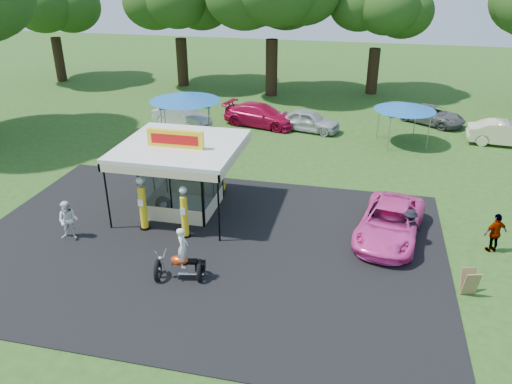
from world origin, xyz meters
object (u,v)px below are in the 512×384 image
spectator_east_b (495,233)px  bg_car_e (506,134)px  a_frame_sign (469,282)px  tent_west (185,97)px  bg_car_b (261,115)px  bg_car_d (432,115)px  tent_east (405,107)px  spectator_west (68,220)px  motorcycle (182,259)px  bg_car_a (182,116)px  spectator_east_a (409,227)px  bg_car_c (309,121)px  gas_pump_right (184,213)px  gas_station_kiosk (182,176)px  gas_pump_left (143,205)px  pink_sedan (390,223)px  kiosk_car (199,182)px

spectator_east_b → bg_car_e: bearing=-129.8°
a_frame_sign → bg_car_e: bg_car_e is taller
tent_west → bg_car_b: bearing=44.7°
bg_car_d → tent_east: bearing=-170.7°
spectator_west → bg_car_e: (20.95, 17.03, -0.11)m
motorcycle → bg_car_a: size_ratio=0.52×
spectator_east_a → bg_car_d: bearing=-119.4°
a_frame_sign → bg_car_c: bg_car_c is taller
bg_car_e → tent_west: bearing=104.3°
gas_pump_right → motorcycle: gas_pump_right is taller
gas_pump_right → gas_station_kiosk: bearing=111.6°
spectator_east_a → spectator_east_b: (3.43, 0.19, 0.05)m
gas_pump_left → spectator_east_a: gas_pump_left is taller
spectator_east_a → bg_car_b: (-9.64, 14.69, -0.02)m
a_frame_sign → spectator_east_b: size_ratio=0.58×
a_frame_sign → pink_sedan: size_ratio=0.19×
bg_car_e → a_frame_sign: bearing=169.2°
gas_pump_right → bg_car_d: 22.85m
spectator_east_b → tent_west: size_ratio=0.38×
bg_car_e → spectator_east_b: bearing=171.2°
bg_car_e → bg_car_a: bearing=96.5°
motorcycle → a_frame_sign: (10.44, 1.40, -0.38)m
tent_east → motorcycle: bearing=-116.1°
bg_car_a → bg_car_c: (9.06, 0.90, 0.02)m
kiosk_car → bg_car_d: 19.63m
kiosk_car → gas_pump_right: bearing=-168.2°
bg_car_c → kiosk_car: bearing=171.6°
bg_car_c → pink_sedan: bearing=-146.4°
bg_car_e → tent_west: 20.90m
gas_pump_right → kiosk_car: size_ratio=0.86×
bg_car_b → bg_car_e: 16.34m
a_frame_sign → bg_car_a: (-17.17, 16.55, 0.22)m
gas_pump_left → a_frame_sign: gas_pump_left is taller
motorcycle → spectator_east_a: motorcycle is taller
kiosk_car → motorcycle: bearing=-165.7°
a_frame_sign → tent_east: 16.38m
tent_west → bg_car_a: bearing=116.8°
gas_station_kiosk → motorcycle: size_ratio=2.37×
spectator_west → gas_pump_left: bearing=16.3°
gas_station_kiosk → kiosk_car: (-0.00, 2.21, -1.30)m
spectator_west → pink_sedan: bearing=1.4°
motorcycle → pink_sedan: bearing=20.3°
gas_station_kiosk → bg_car_b: (0.77, 13.76, -0.99)m
spectator_east_b → bg_car_a: size_ratio=0.40×
gas_station_kiosk → tent_west: 10.31m
a_frame_sign → bg_car_b: (-11.63, 17.85, 0.28)m
motorcycle → a_frame_sign: size_ratio=2.28×
spectator_east_a → bg_car_d: spectator_east_a is taller
gas_station_kiosk → spectator_east_b: 13.89m
gas_pump_left → tent_west: size_ratio=0.56×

